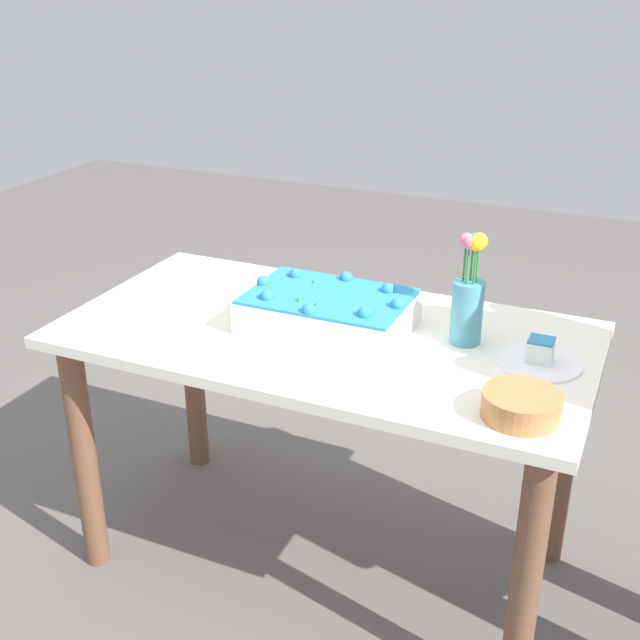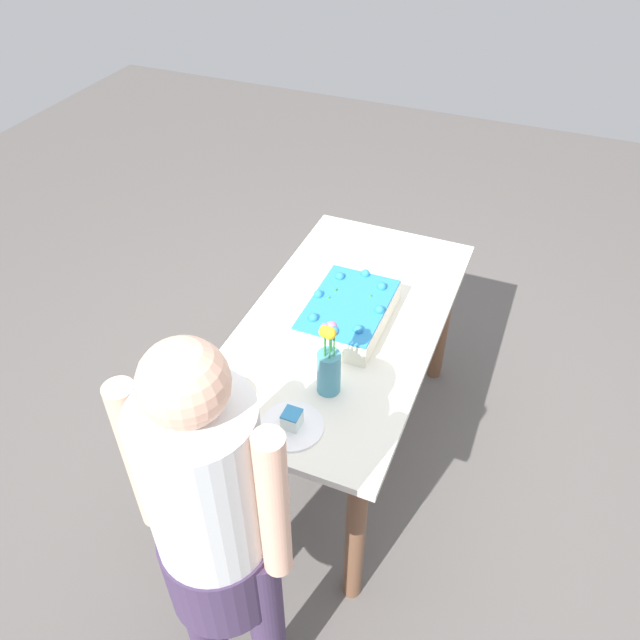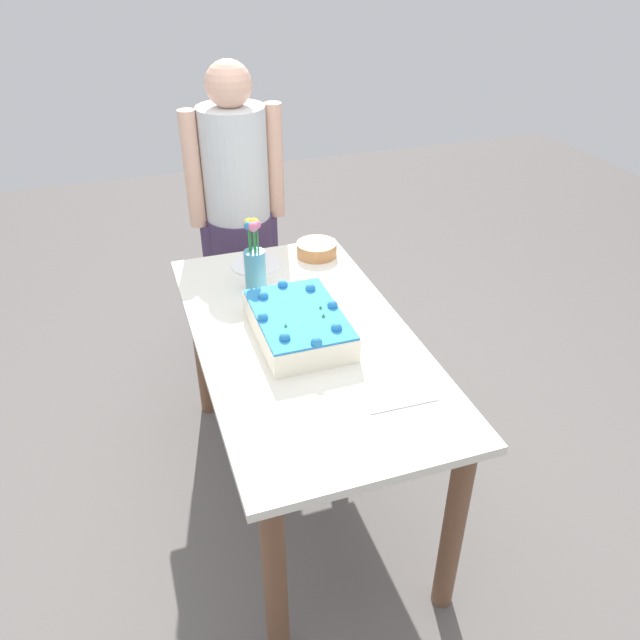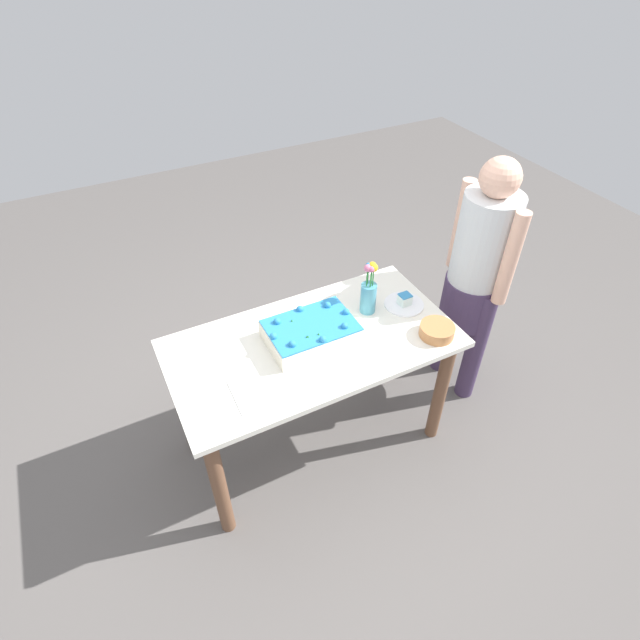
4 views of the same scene
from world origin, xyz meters
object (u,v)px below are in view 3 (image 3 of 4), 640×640
object	(u,v)px
serving_plate_with_slice	(256,262)
flower_vase	(255,262)
sheet_cake	(299,324)
fruit_bowl	(317,249)
person_standing	(238,205)
cake_knife	(404,405)

from	to	relation	value
serving_plate_with_slice	flower_vase	distance (m)	0.23
sheet_cake	serving_plate_with_slice	size ratio (longest dim) A/B	2.06
serving_plate_with_slice	fruit_bowl	distance (m)	0.27
sheet_cake	flower_vase	xyz separation A→B (m)	(-0.36, -0.06, 0.07)
fruit_bowl	sheet_cake	bearing A→B (deg)	-24.20
serving_plate_with_slice	sheet_cake	bearing A→B (deg)	1.47
sheet_cake	fruit_bowl	bearing A→B (deg)	155.80
serving_plate_with_slice	fruit_bowl	xyz separation A→B (m)	(-0.01, 0.27, 0.01)
serving_plate_with_slice	person_standing	world-z (taller)	person_standing
flower_vase	serving_plate_with_slice	bearing A→B (deg)	166.31
cake_knife	sheet_cake	bearing A→B (deg)	113.69
cake_knife	flower_vase	xyz separation A→B (m)	(-0.81, -0.25, 0.12)
fruit_bowl	person_standing	distance (m)	0.50
cake_knife	person_standing	xyz separation A→B (m)	(-1.45, -0.17, 0.09)
fruit_bowl	person_standing	bearing A→B (deg)	-151.20
sheet_cake	person_standing	xyz separation A→B (m)	(-1.00, 0.01, 0.04)
sheet_cake	person_standing	bearing A→B (deg)	179.35
sheet_cake	flower_vase	world-z (taller)	flower_vase
sheet_cake	cake_knife	world-z (taller)	sheet_cake
sheet_cake	cake_knife	distance (m)	0.49
flower_vase	person_standing	world-z (taller)	person_standing
person_standing	cake_knife	bearing A→B (deg)	6.80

